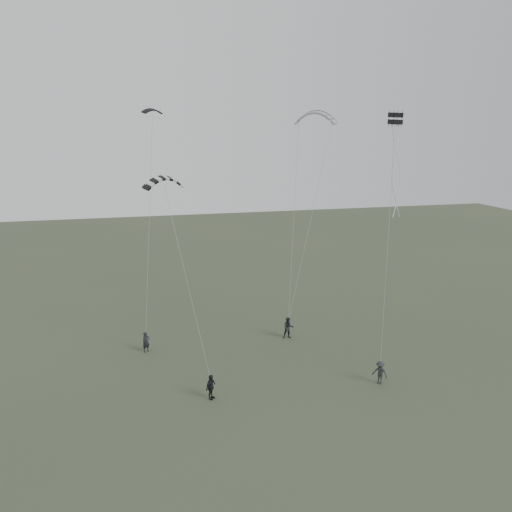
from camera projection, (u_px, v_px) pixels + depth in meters
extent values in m
plane|color=#38422D|center=(258.00, 388.00, 32.09)|extent=(140.00, 140.00, 0.00)
imported|color=black|center=(146.00, 342.00, 37.15)|extent=(0.66, 0.56, 1.54)
imported|color=black|center=(288.00, 328.00, 39.59)|extent=(0.90, 0.73, 1.73)
imported|color=black|center=(211.00, 387.00, 30.56)|extent=(0.92, 0.96, 1.60)
imported|color=#27272C|center=(380.00, 373.00, 32.42)|extent=(1.10, 1.16, 1.58)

